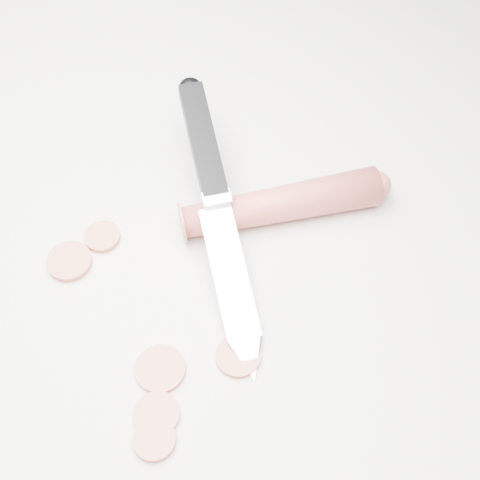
% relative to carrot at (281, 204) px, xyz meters
% --- Properties ---
extents(ground, '(2.40, 2.40, 0.00)m').
position_rel_carrot_xyz_m(ground, '(-0.06, -0.11, -0.02)').
color(ground, silver).
rests_on(ground, ground).
extents(carrot, '(0.17, 0.13, 0.03)m').
position_rel_carrot_xyz_m(carrot, '(0.00, 0.00, 0.00)').
color(carrot, '#BB443A').
rests_on(carrot, ground).
extents(carrot_slice_0, '(0.03, 0.03, 0.01)m').
position_rel_carrot_xyz_m(carrot_slice_0, '(-0.14, -0.09, -0.02)').
color(carrot_slice_0, '#C56349').
rests_on(carrot_slice_0, ground).
extents(carrot_slice_1, '(0.04, 0.04, 0.01)m').
position_rel_carrot_xyz_m(carrot_slice_1, '(0.02, -0.15, -0.02)').
color(carrot_slice_1, '#C56349').
rests_on(carrot_slice_1, ground).
extents(carrot_slice_2, '(0.04, 0.04, 0.01)m').
position_rel_carrot_xyz_m(carrot_slice_2, '(-0.02, -0.21, -0.02)').
color(carrot_slice_2, '#C56349').
rests_on(carrot_slice_2, ground).
extents(carrot_slice_3, '(0.04, 0.04, 0.01)m').
position_rel_carrot_xyz_m(carrot_slice_3, '(-0.04, -0.18, -0.02)').
color(carrot_slice_3, '#C56349').
rests_on(carrot_slice_3, ground).
extents(carrot_slice_4, '(0.04, 0.04, 0.01)m').
position_rel_carrot_xyz_m(carrot_slice_4, '(-0.16, -0.12, -0.02)').
color(carrot_slice_4, '#C56349').
rests_on(carrot_slice_4, ground).
extents(carrot_slice_5, '(0.03, 0.03, 0.01)m').
position_rel_carrot_xyz_m(carrot_slice_5, '(-0.02, -0.23, -0.02)').
color(carrot_slice_5, '#C56349').
rests_on(carrot_slice_5, ground).
extents(kitchen_knife, '(0.19, 0.25, 0.08)m').
position_rel_carrot_xyz_m(kitchen_knife, '(-0.04, -0.04, 0.02)').
color(kitchen_knife, '#BBBDC2').
rests_on(kitchen_knife, ground).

